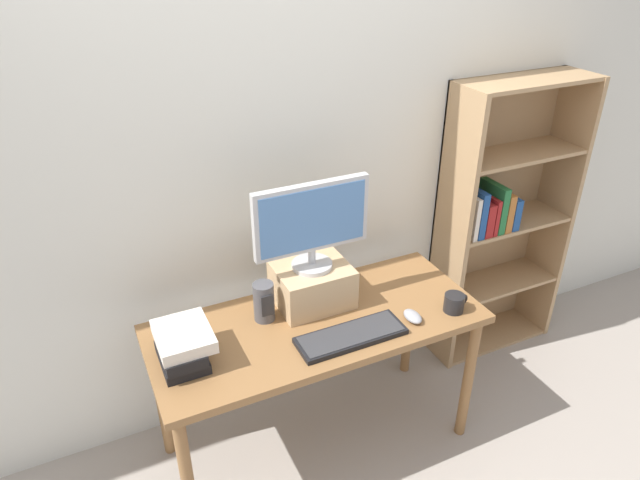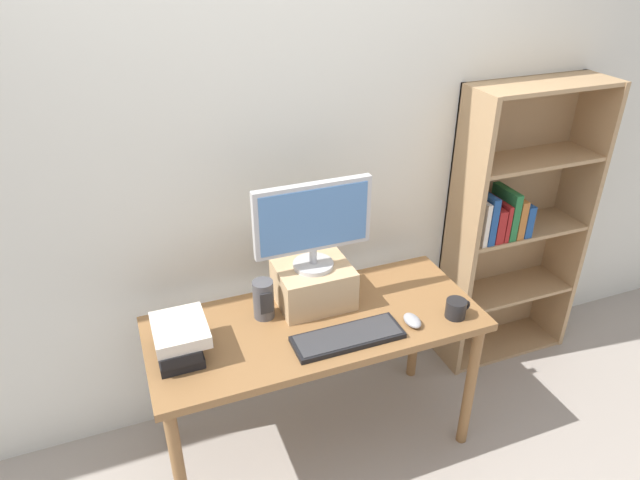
# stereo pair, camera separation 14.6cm
# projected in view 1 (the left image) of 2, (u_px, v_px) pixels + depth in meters

# --- Properties ---
(ground_plane) EXTENTS (12.00, 12.00, 0.00)m
(ground_plane) POSITION_uv_depth(u_px,v_px,m) (317.00, 440.00, 2.79)
(ground_plane) COLOR #9E9389
(back_wall) EXTENTS (7.00, 0.08, 2.60)m
(back_wall) POSITION_uv_depth(u_px,v_px,m) (272.00, 159.00, 2.52)
(back_wall) COLOR silver
(back_wall) RESTS_ON ground_plane
(desk) EXTENTS (1.43, 0.60, 0.73)m
(desk) POSITION_uv_depth(u_px,v_px,m) (317.00, 336.00, 2.47)
(desk) COLOR olive
(desk) RESTS_ON ground_plane
(bookshelf_unit) EXTENTS (0.75, 0.28, 1.56)m
(bookshelf_unit) POSITION_uv_depth(u_px,v_px,m) (498.00, 219.00, 3.10)
(bookshelf_unit) COLOR tan
(bookshelf_unit) RESTS_ON ground_plane
(riser_box) EXTENTS (0.32, 0.27, 0.18)m
(riser_box) POSITION_uv_depth(u_px,v_px,m) (312.00, 284.00, 2.51)
(riser_box) COLOR tan
(riser_box) RESTS_ON desk
(computer_monitor) EXTENTS (0.51, 0.18, 0.39)m
(computer_monitor) POSITION_uv_depth(u_px,v_px,m) (312.00, 223.00, 2.36)
(computer_monitor) COLOR #B7B7BA
(computer_monitor) RESTS_ON riser_box
(keyboard) EXTENTS (0.46, 0.16, 0.02)m
(keyboard) POSITION_uv_depth(u_px,v_px,m) (351.00, 336.00, 2.32)
(keyboard) COLOR black
(keyboard) RESTS_ON desk
(computer_mouse) EXTENTS (0.06, 0.10, 0.04)m
(computer_mouse) POSITION_uv_depth(u_px,v_px,m) (413.00, 316.00, 2.43)
(computer_mouse) COLOR #99999E
(computer_mouse) RESTS_ON desk
(book_stack) EXTENTS (0.20, 0.25, 0.14)m
(book_stack) POSITION_uv_depth(u_px,v_px,m) (182.00, 346.00, 2.17)
(book_stack) COLOR black
(book_stack) RESTS_ON desk
(coffee_mug) EXTENTS (0.12, 0.09, 0.08)m
(coffee_mug) POSITION_uv_depth(u_px,v_px,m) (454.00, 303.00, 2.48)
(coffee_mug) COLOR black
(coffee_mug) RESTS_ON desk
(desk_speaker) EXTENTS (0.09, 0.09, 0.18)m
(desk_speaker) POSITION_uv_depth(u_px,v_px,m) (264.00, 302.00, 2.40)
(desk_speaker) COLOR #4C4C51
(desk_speaker) RESTS_ON desk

